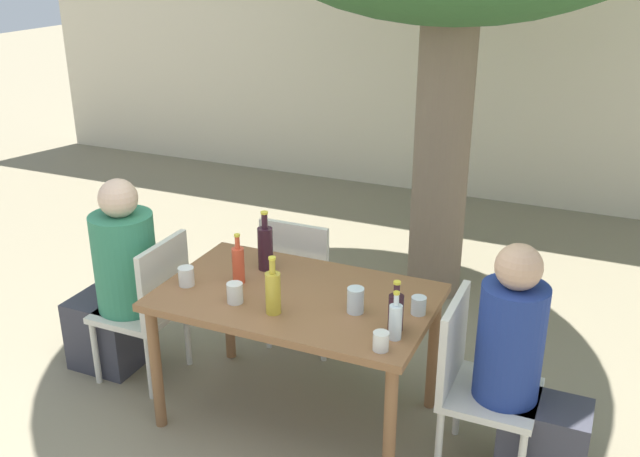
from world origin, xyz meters
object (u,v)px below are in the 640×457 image
(person_seated_0, at_px, (117,287))
(drinking_glass_0, at_px, (381,341))
(patio_chair_0, at_px, (150,302))
(soda_bottle_4, at_px, (238,264))
(drinking_glass_1, at_px, (235,293))
(dining_table_front, at_px, (297,309))
(patio_chair_2, at_px, (302,276))
(water_bottle_0, at_px, (395,321))
(drinking_glass_4, at_px, (355,300))
(person_seated_1, at_px, (525,381))
(oil_cruet_2, at_px, (273,291))
(drinking_glass_2, at_px, (186,276))
(wine_bottle_1, at_px, (265,247))
(wine_bottle_3, at_px, (396,311))
(patio_chair_1, at_px, (474,376))
(drinking_glass_3, at_px, (419,305))

(person_seated_0, distance_m, drinking_glass_0, 1.78)
(patio_chair_0, relative_size, soda_bottle_4, 3.23)
(drinking_glass_1, bearing_deg, dining_table_front, 40.14)
(patio_chair_2, height_order, water_bottle_0, water_bottle_0)
(person_seated_0, distance_m, drinking_glass_4, 1.53)
(patio_chair_2, height_order, drinking_glass_1, patio_chair_2)
(person_seated_1, height_order, oil_cruet_2, person_seated_1)
(oil_cruet_2, xyz_separation_m, soda_bottle_4, (-0.32, 0.22, -0.01))
(drinking_glass_1, xyz_separation_m, drinking_glass_2, (-0.33, 0.07, -0.00))
(dining_table_front, height_order, person_seated_0, person_seated_0)
(drinking_glass_2, bearing_deg, person_seated_1, 4.55)
(wine_bottle_1, distance_m, wine_bottle_3, 0.93)
(patio_chair_1, relative_size, person_seated_0, 0.73)
(soda_bottle_4, bearing_deg, wine_bottle_3, -8.65)
(drinking_glass_3, xyz_separation_m, drinking_glass_4, (-0.29, -0.11, 0.02))
(oil_cruet_2, relative_size, soda_bottle_4, 1.08)
(soda_bottle_4, xyz_separation_m, drinking_glass_0, (0.91, -0.33, -0.06))
(patio_chair_1, relative_size, drinking_glass_0, 10.22)
(oil_cruet_2, bearing_deg, water_bottle_0, 0.71)
(person_seated_0, relative_size, wine_bottle_3, 4.91)
(wine_bottle_1, distance_m, drinking_glass_2, 0.46)
(oil_cruet_2, relative_size, drinking_glass_3, 3.36)
(drinking_glass_2, bearing_deg, patio_chair_1, 5.26)
(wine_bottle_3, bearing_deg, patio_chair_1, 21.29)
(wine_bottle_1, bearing_deg, drinking_glass_1, -84.15)
(water_bottle_0, bearing_deg, patio_chair_1, 32.71)
(person_seated_1, relative_size, drinking_glass_3, 13.71)
(wine_bottle_1, relative_size, drinking_glass_3, 3.81)
(dining_table_front, height_order, oil_cruet_2, oil_cruet_2)
(patio_chair_0, relative_size, person_seated_0, 0.73)
(wine_bottle_3, relative_size, drinking_glass_0, 2.86)
(soda_bottle_4, height_order, drinking_glass_3, soda_bottle_4)
(wine_bottle_1, height_order, drinking_glass_3, wine_bottle_1)
(wine_bottle_1, distance_m, drinking_glass_4, 0.68)
(wine_bottle_1, bearing_deg, soda_bottle_4, -104.21)
(patio_chair_1, xyz_separation_m, drinking_glass_3, (-0.30, 0.05, 0.29))
(person_seated_1, height_order, drinking_glass_0, person_seated_1)
(drinking_glass_1, bearing_deg, water_bottle_0, -0.79)
(dining_table_front, bearing_deg, water_bottle_0, -19.84)
(dining_table_front, bearing_deg, patio_chair_0, 180.00)
(drinking_glass_2, bearing_deg, oil_cruet_2, -8.69)
(oil_cruet_2, relative_size, drinking_glass_0, 3.41)
(drinking_glass_2, bearing_deg, water_bottle_0, -3.77)
(patio_chair_2, relative_size, drinking_glass_1, 8.56)
(drinking_glass_1, bearing_deg, drinking_glass_3, 16.32)
(soda_bottle_4, distance_m, drinking_glass_3, 0.97)
(patio_chair_0, relative_size, person_seated_1, 0.73)
(dining_table_front, distance_m, drinking_glass_4, 0.38)
(person_seated_0, bearing_deg, soda_bottle_4, 89.92)
(patio_chair_1, distance_m, wine_bottle_1, 1.29)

